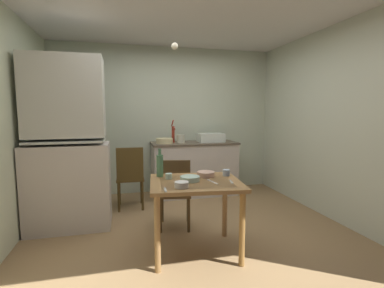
{
  "coord_description": "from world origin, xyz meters",
  "views": [
    {
      "loc": [
        -0.78,
        -3.22,
        1.45
      ],
      "look_at": [
        0.06,
        0.14,
        1.05
      ],
      "focal_mm": 26.37,
      "sensor_mm": 36.0,
      "label": 1
    }
  ],
  "objects_px": {
    "hand_pump": "(173,133)",
    "glass_bottle": "(160,165)",
    "hutch_cabinet": "(68,150)",
    "teacup_mint": "(169,176)",
    "serving_bowl_wide": "(206,174)",
    "dining_table": "(195,192)",
    "chair_by_counter": "(130,176)",
    "sink_basin": "(210,137)",
    "chair_far_side": "(175,192)",
    "mixing_bowl_counter": "(164,141)"
  },
  "relations": [
    {
      "from": "chair_by_counter",
      "to": "chair_far_side",
      "type": "bearing_deg",
      "value": -59.85
    },
    {
      "from": "hand_pump",
      "to": "glass_bottle",
      "type": "height_order",
      "value": "hand_pump"
    },
    {
      "from": "dining_table",
      "to": "chair_by_counter",
      "type": "bearing_deg",
      "value": 112.25
    },
    {
      "from": "hand_pump",
      "to": "glass_bottle",
      "type": "bearing_deg",
      "value": -104.65
    },
    {
      "from": "chair_far_side",
      "to": "glass_bottle",
      "type": "relative_size",
      "value": 2.92
    },
    {
      "from": "chair_far_side",
      "to": "chair_by_counter",
      "type": "distance_m",
      "value": 1.01
    },
    {
      "from": "chair_far_side",
      "to": "chair_by_counter",
      "type": "height_order",
      "value": "chair_by_counter"
    },
    {
      "from": "teacup_mint",
      "to": "glass_bottle",
      "type": "relative_size",
      "value": 0.23
    },
    {
      "from": "hutch_cabinet",
      "to": "chair_far_side",
      "type": "xyz_separation_m",
      "value": [
        1.26,
        -0.38,
        -0.51
      ]
    },
    {
      "from": "dining_table",
      "to": "glass_bottle",
      "type": "height_order",
      "value": "glass_bottle"
    },
    {
      "from": "hutch_cabinet",
      "to": "serving_bowl_wide",
      "type": "distance_m",
      "value": 1.75
    },
    {
      "from": "dining_table",
      "to": "chair_by_counter",
      "type": "height_order",
      "value": "chair_by_counter"
    },
    {
      "from": "hutch_cabinet",
      "to": "chair_by_counter",
      "type": "height_order",
      "value": "hutch_cabinet"
    },
    {
      "from": "hutch_cabinet",
      "to": "hand_pump",
      "type": "height_order",
      "value": "hutch_cabinet"
    },
    {
      "from": "chair_far_side",
      "to": "glass_bottle",
      "type": "height_order",
      "value": "glass_bottle"
    },
    {
      "from": "mixing_bowl_counter",
      "to": "serving_bowl_wide",
      "type": "height_order",
      "value": "mixing_bowl_counter"
    },
    {
      "from": "sink_basin",
      "to": "serving_bowl_wide",
      "type": "height_order",
      "value": "sink_basin"
    },
    {
      "from": "chair_by_counter",
      "to": "mixing_bowl_counter",
      "type": "bearing_deg",
      "value": 38.85
    },
    {
      "from": "chair_far_side",
      "to": "chair_by_counter",
      "type": "xyz_separation_m",
      "value": [
        -0.51,
        0.87,
        0.03
      ]
    },
    {
      "from": "hutch_cabinet",
      "to": "hand_pump",
      "type": "bearing_deg",
      "value": 35.28
    },
    {
      "from": "hand_pump",
      "to": "teacup_mint",
      "type": "xyz_separation_m",
      "value": [
        -0.39,
        -1.91,
        -0.31
      ]
    },
    {
      "from": "hutch_cabinet",
      "to": "teacup_mint",
      "type": "bearing_deg",
      "value": -36.94
    },
    {
      "from": "chair_by_counter",
      "to": "dining_table",
      "type": "bearing_deg",
      "value": -67.75
    },
    {
      "from": "mixing_bowl_counter",
      "to": "sink_basin",
      "type": "bearing_deg",
      "value": 3.47
    },
    {
      "from": "glass_bottle",
      "to": "sink_basin",
      "type": "bearing_deg",
      "value": 57.03
    },
    {
      "from": "hutch_cabinet",
      "to": "hand_pump",
      "type": "xyz_separation_m",
      "value": [
        1.51,
        1.07,
        0.1
      ]
    },
    {
      "from": "dining_table",
      "to": "chair_far_side",
      "type": "relative_size",
      "value": 1.11
    },
    {
      "from": "hand_pump",
      "to": "teacup_mint",
      "type": "distance_m",
      "value": 1.97
    },
    {
      "from": "hand_pump",
      "to": "sink_basin",
      "type": "bearing_deg",
      "value": -3.93
    },
    {
      "from": "hutch_cabinet",
      "to": "chair_far_side",
      "type": "bearing_deg",
      "value": -16.57
    },
    {
      "from": "sink_basin",
      "to": "glass_bottle",
      "type": "xyz_separation_m",
      "value": [
        -1.12,
        -1.73,
        -0.12
      ]
    },
    {
      "from": "dining_table",
      "to": "serving_bowl_wide",
      "type": "relative_size",
      "value": 5.13
    },
    {
      "from": "sink_basin",
      "to": "mixing_bowl_counter",
      "type": "bearing_deg",
      "value": -176.53
    },
    {
      "from": "hand_pump",
      "to": "mixing_bowl_counter",
      "type": "xyz_separation_m",
      "value": [
        -0.17,
        -0.1,
        -0.13
      ]
    },
    {
      "from": "mixing_bowl_counter",
      "to": "teacup_mint",
      "type": "xyz_separation_m",
      "value": [
        -0.22,
        -1.81,
        -0.18
      ]
    },
    {
      "from": "glass_bottle",
      "to": "dining_table",
      "type": "bearing_deg",
      "value": -41.63
    },
    {
      "from": "hand_pump",
      "to": "mixing_bowl_counter",
      "type": "distance_m",
      "value": 0.23
    },
    {
      "from": "dining_table",
      "to": "glass_bottle",
      "type": "distance_m",
      "value": 0.49
    },
    {
      "from": "hand_pump",
      "to": "chair_by_counter",
      "type": "relative_size",
      "value": 0.41
    },
    {
      "from": "hand_pump",
      "to": "mixing_bowl_counter",
      "type": "height_order",
      "value": "hand_pump"
    },
    {
      "from": "sink_basin",
      "to": "hand_pump",
      "type": "bearing_deg",
      "value": 176.07
    },
    {
      "from": "dining_table",
      "to": "sink_basin",
      "type": "bearing_deg",
      "value": 68.38
    },
    {
      "from": "teacup_mint",
      "to": "serving_bowl_wide",
      "type": "bearing_deg",
      "value": 1.54
    },
    {
      "from": "dining_table",
      "to": "chair_far_side",
      "type": "xyz_separation_m",
      "value": [
        -0.1,
        0.62,
        -0.16
      ]
    },
    {
      "from": "chair_far_side",
      "to": "teacup_mint",
      "type": "height_order",
      "value": "chair_far_side"
    },
    {
      "from": "chair_far_side",
      "to": "teacup_mint",
      "type": "bearing_deg",
      "value": -107.2
    },
    {
      "from": "teacup_mint",
      "to": "glass_bottle",
      "type": "height_order",
      "value": "glass_bottle"
    },
    {
      "from": "hand_pump",
      "to": "glass_bottle",
      "type": "relative_size",
      "value": 1.28
    },
    {
      "from": "sink_basin",
      "to": "mixing_bowl_counter",
      "type": "height_order",
      "value": "sink_basin"
    },
    {
      "from": "hand_pump",
      "to": "serving_bowl_wide",
      "type": "distance_m",
      "value": 1.92
    }
  ]
}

